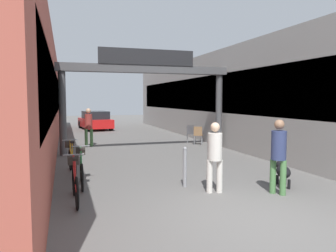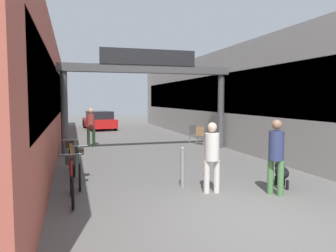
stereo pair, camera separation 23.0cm
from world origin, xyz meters
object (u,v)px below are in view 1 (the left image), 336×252
(pedestrian_carrying_crate, at_px, (89,125))
(cafe_chair_aluminium_farther, at_px, (191,132))
(dog_on_leash, at_px, (283,171))
(bicycle_green_second, at_px, (81,168))
(pedestrian_companion, at_px, (215,153))
(bicycle_red_nearest, at_px, (75,181))
(pedestrian_with_dog, at_px, (279,152))
(parked_car_red, at_px, (95,121))
(bollard_post_metal, at_px, (185,167))
(bicycle_orange_third, at_px, (72,159))
(cafe_chair_wood_nearer, at_px, (198,134))

(pedestrian_carrying_crate, xyz_separation_m, cafe_chair_aluminium_farther, (4.98, -0.23, -0.48))
(dog_on_leash, xyz_separation_m, bicycle_green_second, (-4.85, 1.63, 0.05))
(pedestrian_companion, relative_size, bicycle_red_nearest, 0.98)
(pedestrian_companion, xyz_separation_m, pedestrian_carrying_crate, (-2.25, 8.60, 0.08))
(pedestrian_with_dog, xyz_separation_m, parked_car_red, (-2.50, 17.94, -0.35))
(bicycle_red_nearest, relative_size, bollard_post_metal, 1.67)
(bicycle_orange_third, bearing_deg, bollard_post_metal, -42.82)
(dog_on_leash, distance_m, cafe_chair_wood_nearer, 7.60)
(pedestrian_carrying_crate, bearing_deg, pedestrian_companion, -75.31)
(pedestrian_with_dog, distance_m, bicycle_green_second, 4.85)
(pedestrian_with_dog, xyz_separation_m, cafe_chair_aluminium_farther, (1.39, 8.93, -0.45))
(pedestrian_companion, xyz_separation_m, bollard_post_metal, (-0.49, 0.67, -0.43))
(bicycle_red_nearest, bearing_deg, bicycle_green_second, 81.24)
(dog_on_leash, height_order, bicycle_red_nearest, bicycle_red_nearest)
(pedestrian_carrying_crate, bearing_deg, cafe_chair_aluminium_farther, -2.62)
(bicycle_orange_third, bearing_deg, pedestrian_carrying_crate, 80.75)
(dog_on_leash, relative_size, parked_car_red, 0.20)
(pedestrian_companion, distance_m, parked_car_red, 17.42)
(bollard_post_metal, xyz_separation_m, parked_car_red, (-0.68, 16.71, 0.13))
(bicycle_red_nearest, bearing_deg, bollard_post_metal, 7.16)
(cafe_chair_wood_nearer, height_order, parked_car_red, parked_car_red)
(bicycle_red_nearest, bearing_deg, dog_on_leash, -3.62)
(bicycle_red_nearest, relative_size, bicycle_green_second, 1.00)
(bicycle_green_second, xyz_separation_m, cafe_chair_aluminium_farther, (5.67, 6.72, 0.10))
(pedestrian_with_dog, distance_m, cafe_chair_wood_nearer, 8.28)
(dog_on_leash, relative_size, bicycle_green_second, 0.51)
(bicycle_red_nearest, height_order, bicycle_orange_third, same)
(dog_on_leash, height_order, bollard_post_metal, bollard_post_metal)
(bicycle_orange_third, xyz_separation_m, parked_car_red, (1.98, 14.25, 0.21))
(pedestrian_with_dog, height_order, parked_car_red, pedestrian_with_dog)
(bicycle_red_nearest, distance_m, bicycle_green_second, 1.33)
(bicycle_red_nearest, bearing_deg, parked_car_red, 83.39)
(pedestrian_companion, bearing_deg, bollard_post_metal, 126.14)
(bicycle_red_nearest, xyz_separation_m, cafe_chair_aluminium_farther, (5.87, 8.03, 0.10))
(bicycle_orange_third, bearing_deg, parked_car_red, 82.11)
(cafe_chair_aluminium_farther, bearing_deg, parked_car_red, 113.37)
(pedestrian_companion, xyz_separation_m, parked_car_red, (-1.17, 17.38, -0.30))
(parked_car_red, bearing_deg, pedestrian_companion, -86.15)
(pedestrian_carrying_crate, bearing_deg, parked_car_red, 82.96)
(pedestrian_carrying_crate, height_order, bicycle_orange_third, pedestrian_carrying_crate)
(pedestrian_carrying_crate, relative_size, cafe_chair_wood_nearer, 1.99)
(parked_car_red, bearing_deg, cafe_chair_aluminium_farther, -66.63)
(bollard_post_metal, bearing_deg, pedestrian_companion, -53.86)
(bollard_post_metal, height_order, cafe_chair_wood_nearer, bollard_post_metal)
(cafe_chair_aluminium_farther, distance_m, parked_car_red, 9.82)
(pedestrian_carrying_crate, height_order, bollard_post_metal, pedestrian_carrying_crate)
(pedestrian_companion, xyz_separation_m, cafe_chair_wood_nearer, (2.79, 7.57, -0.40))
(bicycle_green_second, bearing_deg, dog_on_leash, -18.60)
(parked_car_red, bearing_deg, cafe_chair_wood_nearer, -68.02)
(bicycle_orange_third, bearing_deg, dog_on_leash, -31.63)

